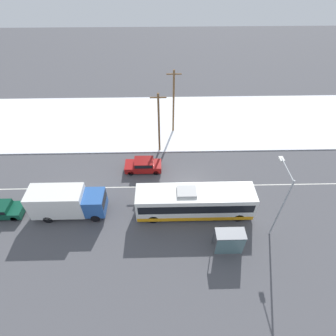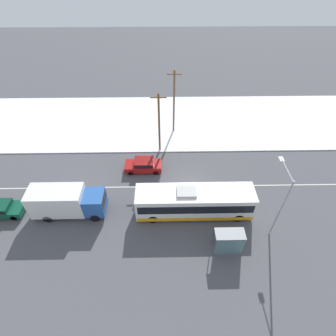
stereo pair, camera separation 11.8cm
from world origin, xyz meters
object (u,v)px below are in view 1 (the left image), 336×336
Objects in this scene: sedan_car at (143,165)px; streetlamp at (282,196)px; bus_shelter at (230,241)px; parked_car_near_truck at (0,209)px; utility_pole_snowlot at (174,102)px; pedestrian_at_stop at (220,234)px; box_truck at (66,202)px; city_bus at (195,202)px; utility_pole_roadside at (159,123)px.

streetlamp reaches higher than sedan_car.
sedan_car is 13.08m from bus_shelter.
parked_car_near_truck is at bearing 168.17° from bus_shelter.
utility_pole_snowlot reaches higher than bus_shelter.
bus_shelter is (0.56, -1.08, 0.68)m from pedestrian_at_stop.
box_truck is 2.80× the size of bus_shelter.
bus_shelter is (21.36, -4.47, 0.90)m from parked_car_near_truck.
bus_shelter is at bearing 126.39° from sedan_car.
city_bus is 1.30× the size of utility_pole_snowlot.
bus_shelter is at bearing -77.43° from utility_pole_snowlot.
sedan_car is at bearing 130.25° from city_bus.
streetlamp is at bearing -6.45° from box_truck.
box_truck is 9.27m from sedan_car.
streetlamp reaches higher than box_truck.
city_bus is at bearing 130.25° from sedan_car.
streetlamp is at bearing -4.80° from parked_car_near_truck.
city_bus is at bearing 121.00° from pedestrian_at_stop.
utility_pole_roadside is (1.83, 3.57, 3.28)m from sedan_car.
city_bus is at bearing -70.79° from utility_pole_roadside.
pedestrian_at_stop is 0.21× the size of utility_pole_roadside.
utility_pole_snowlot reaches higher than pedestrian_at_stop.
utility_pole_roadside reaches higher than box_truck.
city_bus is 7.68m from streetlamp.
box_truck is at bearing 40.89° from sedan_car.
streetlamp is (4.25, 2.33, 2.87)m from bus_shelter.
streetlamp is at bearing -62.38° from utility_pole_snowlot.
bus_shelter is at bearing -62.45° from pedestrian_at_stop.
pedestrian_at_stop is 0.19× the size of utility_pole_snowlot.
box_truck is at bearing 163.11° from bus_shelter.
streetlamp is (12.00, -8.18, 3.73)m from sedan_car.
city_bus reaches higher than sedan_car.
city_bus is 18.85m from parked_car_near_truck.
city_bus is at bearing -0.59° from box_truck.
utility_pole_snowlot is (-8.32, 15.89, -0.06)m from streetlamp.
utility_pole_snowlot is at bearing 52.22° from box_truck.
utility_pole_roadside is at bearing 47.50° from box_truck.
city_bus is 2.68× the size of sedan_car.
utility_pole_roadside is (-3.39, 9.73, 2.54)m from city_bus.
city_bus is at bearing 120.16° from bus_shelter.
pedestrian_at_stop is 6.11m from streetlamp.
pedestrian_at_stop is 1.39m from bus_shelter.
utility_pole_roadside is (15.44, 9.60, 3.32)m from parked_car_near_truck.
bus_shelter reaches higher than parked_car_near_truck.
utility_pole_snowlot is at bearing 102.57° from bus_shelter.
box_truck is at bearing -0.04° from parked_car_near_truck.
parked_car_near_truck is 25.98m from streetlamp.
utility_pole_roadside is 4.55m from utility_pole_snowlot.
city_bus is at bearing 163.42° from streetlamp.
streetlamp reaches higher than pedestrian_at_stop.
box_truck is 14.58m from pedestrian_at_stop.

